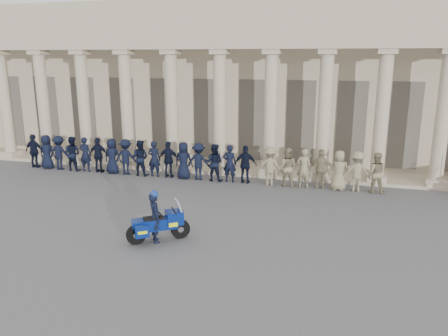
{
  "coord_description": "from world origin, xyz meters",
  "views": [
    {
      "loc": [
        4.65,
        -13.39,
        5.93
      ],
      "look_at": [
        0.27,
        2.99,
        1.6
      ],
      "focal_mm": 35.0,
      "sensor_mm": 36.0,
      "label": 1
    }
  ],
  "objects": [
    {
      "name": "officer_rank",
      "position": [
        -2.52,
        6.48,
        0.92
      ],
      "size": [
        18.73,
        0.7,
        1.85
      ],
      "color": "black",
      "rests_on": "ground"
    },
    {
      "name": "rider",
      "position": [
        -0.99,
        -1.03,
        0.88
      ],
      "size": [
        0.68,
        0.74,
        1.78
      ],
      "rotation": [
        0.0,
        0.0,
        2.18
      ],
      "color": "black",
      "rests_on": "ground"
    },
    {
      "name": "motorcycle",
      "position": [
        -0.89,
        -0.96,
        0.59
      ],
      "size": [
        1.83,
        1.48,
        1.37
      ],
      "rotation": [
        0.0,
        0.0,
        0.61
      ],
      "color": "black",
      "rests_on": "ground"
    },
    {
      "name": "building",
      "position": [
        -0.0,
        14.74,
        4.52
      ],
      "size": [
        40.0,
        12.5,
        9.0
      ],
      "color": "tan",
      "rests_on": "ground"
    },
    {
      "name": "ground",
      "position": [
        0.0,
        0.0,
        0.0
      ],
      "size": [
        90.0,
        90.0,
        0.0
      ],
      "primitive_type": "plane",
      "color": "#4D4D50",
      "rests_on": "ground"
    }
  ]
}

